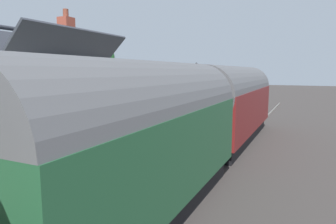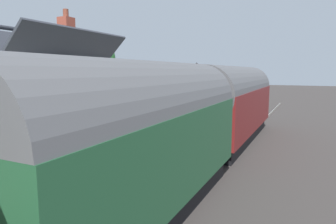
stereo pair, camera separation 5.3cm
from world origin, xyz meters
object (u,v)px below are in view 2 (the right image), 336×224
(planter_bench_left, at_px, (168,116))
(train, at_px, (140,140))
(planter_under_sign, at_px, (186,103))
(station_building, at_px, (56,103))
(planter_by_door, at_px, (109,115))
(bench_mid_platform, at_px, (198,103))
(tree_mid_background, at_px, (97,59))
(planter_edge_far, at_px, (157,103))
(lamp_post_platform, at_px, (196,79))
(planter_bench_right, at_px, (179,99))
(planter_corner_building, at_px, (126,133))

(planter_bench_left, bearing_deg, train, -158.93)
(train, distance_m, planter_under_sign, 18.71)
(station_building, bearing_deg, train, -116.03)
(train, bearing_deg, planter_by_door, 41.10)
(train, height_order, planter_under_sign, train)
(bench_mid_platform, xyz_separation_m, tree_mid_background, (4.55, 13.65, 3.89))
(train, distance_m, planter_by_door, 11.01)
(station_building, bearing_deg, planter_edge_far, 5.05)
(station_building, distance_m, lamp_post_platform, 10.08)
(planter_under_sign, xyz_separation_m, planter_bench_right, (0.55, 0.85, 0.22))
(planter_bench_left, bearing_deg, lamp_post_platform, -5.92)
(planter_under_sign, height_order, lamp_post_platform, lamp_post_platform)
(planter_bench_right, distance_m, planter_edge_far, 3.79)
(planter_bench_left, height_order, planter_by_door, planter_bench_left)
(planter_under_sign, bearing_deg, bench_mid_platform, -135.31)
(planter_corner_building, relative_size, tree_mid_background, 0.10)
(train, xyz_separation_m, bench_mid_platform, (15.98, 4.16, -0.75))
(planter_bench_right, bearing_deg, bench_mid_platform, -131.71)
(planter_under_sign, bearing_deg, tree_mid_background, 76.79)
(station_building, distance_m, planter_bench_right, 15.36)
(train, distance_m, tree_mid_background, 27.36)
(station_building, relative_size, planter_edge_far, 6.61)
(lamp_post_platform, bearing_deg, tree_mid_background, 61.59)
(planter_under_sign, height_order, planter_bench_left, planter_bench_left)
(planter_corner_building, bearing_deg, lamp_post_platform, -0.08)
(planter_bench_right, height_order, planter_by_door, planter_bench_right)
(train, height_order, lamp_post_platform, lamp_post_platform)
(planter_edge_far, relative_size, tree_mid_background, 0.11)
(planter_under_sign, relative_size, tree_mid_background, 0.09)
(train, relative_size, planter_under_sign, 43.48)
(planter_under_sign, xyz_separation_m, planter_by_door, (-9.47, 1.32, 0.04))
(train, bearing_deg, tree_mid_background, 40.94)
(planter_bench_left, xyz_separation_m, planter_edge_far, (5.69, 3.72, 0.02))
(station_building, distance_m, bench_mid_platform, 13.20)
(planter_bench_left, distance_m, planter_edge_far, 6.79)
(tree_mid_background, bearing_deg, planter_under_sign, -103.21)
(planter_corner_building, bearing_deg, station_building, 105.55)
(train, relative_size, planter_bench_right, 37.13)
(bench_mid_platform, relative_size, planter_by_door, 1.67)
(train, xyz_separation_m, planter_corner_building, (3.83, 3.03, -0.81))
(tree_mid_background, bearing_deg, planter_bench_left, -129.09)
(planter_under_sign, distance_m, planter_bench_right, 1.03)
(bench_mid_platform, bearing_deg, planter_by_door, 158.43)
(planter_edge_far, bearing_deg, planter_bench_right, -5.68)
(train, relative_size, planter_bench_left, 36.19)
(train, height_order, bench_mid_platform, train)
(planter_under_sign, height_order, planter_bench_right, planter_bench_right)
(planter_bench_right, relative_size, lamp_post_platform, 0.24)
(planter_bench_right, relative_size, planter_edge_far, 0.98)
(train, distance_m, planter_bench_left, 9.49)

